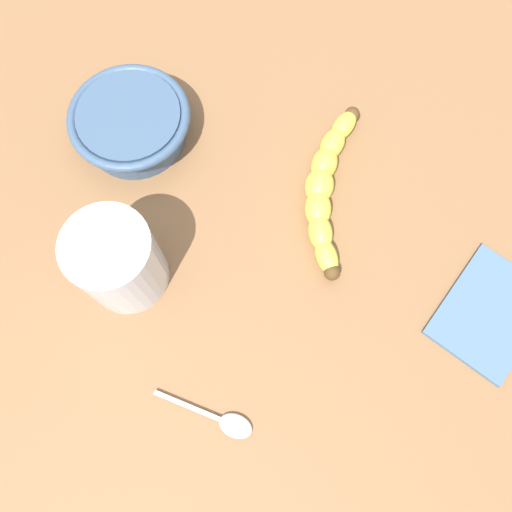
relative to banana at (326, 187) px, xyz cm
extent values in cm
cube|color=brown|center=(7.52, -4.80, -3.23)|extent=(120.00, 120.00, 3.00)
ellipsoid|color=#DDD744|center=(-8.49, 1.89, 0.00)|extent=(5.06, 4.33, 2.42)
ellipsoid|color=#DDD744|center=(-5.82, 0.59, 0.00)|extent=(5.16, 4.22, 2.76)
ellipsoid|color=#DDD744|center=(-3.00, -0.31, 0.00)|extent=(5.05, 4.06, 3.11)
ellipsoid|color=#DDD744|center=(-0.07, -0.79, 0.00)|extent=(4.74, 3.83, 3.45)
ellipsoid|color=#DDD744|center=(2.90, -0.83, 0.00)|extent=(4.63, 3.36, 3.11)
ellipsoid|color=#DDD744|center=(5.84, -0.44, 0.00)|extent=(4.92, 3.62, 2.76)
ellipsoid|color=#DDD744|center=(8.69, 0.38, 0.00)|extent=(5.01, 3.81, 2.42)
sphere|color=#513819|center=(-10.22, 2.91, 0.00)|extent=(1.90, 1.90, 1.90)
sphere|color=#513819|center=(10.57, 1.07, 0.00)|extent=(1.90, 1.90, 1.90)
cylinder|color=silver|center=(12.29, -22.05, 3.67)|extent=(9.15, 9.15, 10.80)
cylinder|color=gray|center=(12.29, -22.05, 3.11)|extent=(8.65, 8.65, 9.16)
cylinder|color=#3D5675|center=(-6.04, -24.07, 0.73)|extent=(12.49, 12.49, 4.92)
torus|color=#3D5675|center=(-6.04, -24.07, 2.59)|extent=(14.77, 14.77, 1.20)
ellipsoid|color=silver|center=(27.82, -8.32, -1.33)|extent=(3.35, 4.15, 0.80)
cube|color=silver|center=(26.31, -13.25, -1.33)|extent=(2.97, 8.27, 0.25)
cube|color=slate|center=(13.49, 19.15, -1.43)|extent=(16.31, 15.35, 0.60)
camera|label=1|loc=(27.13, -6.22, 55.09)|focal=35.74mm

